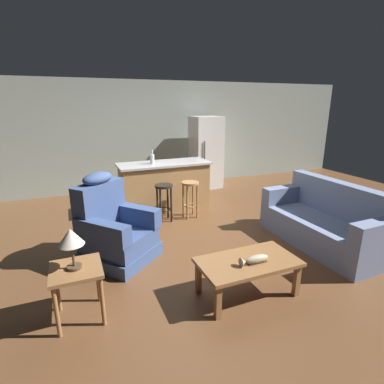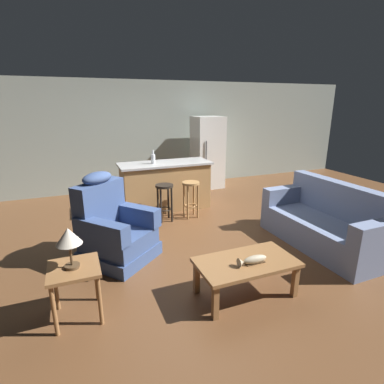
% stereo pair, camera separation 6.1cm
% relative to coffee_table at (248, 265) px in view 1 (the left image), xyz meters
% --- Properties ---
extents(ground_plane, '(12.00, 12.00, 0.00)m').
position_rel_coffee_table_xyz_m(ground_plane, '(0.02, 1.73, -0.36)').
color(ground_plane, brown).
extents(back_wall, '(12.00, 0.05, 2.60)m').
position_rel_coffee_table_xyz_m(back_wall, '(0.02, 4.86, 0.94)').
color(back_wall, '#939E93').
rests_on(back_wall, ground_plane).
extents(coffee_table, '(1.10, 0.60, 0.42)m').
position_rel_coffee_table_xyz_m(coffee_table, '(0.00, 0.00, 0.00)').
color(coffee_table, olive).
rests_on(coffee_table, ground_plane).
extents(fish_figurine, '(0.34, 0.10, 0.10)m').
position_rel_coffee_table_xyz_m(fish_figurine, '(0.02, -0.08, 0.10)').
color(fish_figurine, '#4C3823').
rests_on(fish_figurine, coffee_table).
extents(couch, '(0.87, 1.91, 0.94)m').
position_rel_coffee_table_xyz_m(couch, '(1.77, 0.62, -0.02)').
color(couch, '#707FA3').
rests_on(couch, ground_plane).
extents(recliner_near_lamp, '(1.18, 1.18, 1.20)m').
position_rel_coffee_table_xyz_m(recliner_near_lamp, '(-1.23, 1.39, 0.06)').
color(recliner_near_lamp, '#384C7A').
rests_on(recliner_near_lamp, ground_plane).
extents(end_table, '(0.48, 0.48, 0.56)m').
position_rel_coffee_table_xyz_m(end_table, '(-1.75, 0.31, 0.10)').
color(end_table, olive).
rests_on(end_table, ground_plane).
extents(table_lamp, '(0.24, 0.24, 0.41)m').
position_rel_coffee_table_xyz_m(table_lamp, '(-1.76, 0.30, 0.50)').
color(table_lamp, '#4C3823').
rests_on(table_lamp, end_table).
extents(kitchen_island, '(1.80, 0.70, 0.95)m').
position_rel_coffee_table_xyz_m(kitchen_island, '(0.02, 3.08, 0.11)').
color(kitchen_island, '#AD7F4C').
rests_on(kitchen_island, ground_plane).
extents(bar_stool_left, '(0.32, 0.32, 0.68)m').
position_rel_coffee_table_xyz_m(bar_stool_left, '(-0.19, 2.45, 0.11)').
color(bar_stool_left, black).
rests_on(bar_stool_left, ground_plane).
extents(bar_stool_right, '(0.32, 0.32, 0.68)m').
position_rel_coffee_table_xyz_m(bar_stool_right, '(0.32, 2.45, 0.11)').
color(bar_stool_right, '#A87A47').
rests_on(bar_stool_right, ground_plane).
extents(refrigerator, '(0.70, 0.69, 1.76)m').
position_rel_coffee_table_xyz_m(refrigerator, '(1.49, 4.28, 0.52)').
color(refrigerator, white).
rests_on(refrigerator, ground_plane).
extents(bottle_tall_green, '(0.08, 0.08, 0.26)m').
position_rel_coffee_table_xyz_m(bottle_tall_green, '(-0.22, 3.05, 0.69)').
color(bottle_tall_green, silver).
rests_on(bottle_tall_green, kitchen_island).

